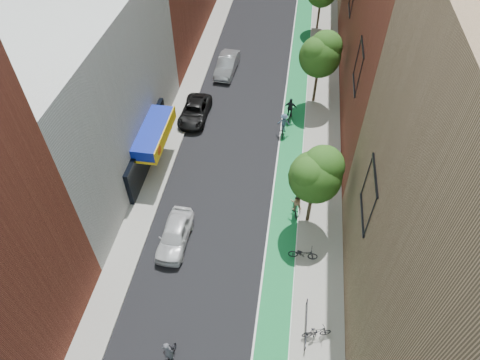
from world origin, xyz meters
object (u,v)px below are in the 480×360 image
at_px(parked_car_silver, 227,65).
at_px(cyclist_lead, 169,357).
at_px(parked_car_white, 175,235).
at_px(parked_car_black, 195,111).
at_px(cyclist_lane_near, 296,204).
at_px(cyclist_lane_far, 284,126).
at_px(cyclist_lane_mid, 290,112).

xyz_separation_m(parked_car_silver, cyclist_lead, (1.69, -28.56, -0.10)).
relative_size(parked_car_white, parked_car_black, 0.90).
xyz_separation_m(parked_car_white, parked_car_black, (-1.60, 13.17, -0.07)).
bearing_deg(cyclist_lane_near, parked_car_silver, -76.80).
xyz_separation_m(cyclist_lane_near, cyclist_lane_far, (-1.50, 8.48, -0.10)).
distance_m(parked_car_white, parked_car_black, 13.27).
distance_m(cyclist_lead, cyclist_lane_far, 20.39).
relative_size(parked_car_silver, cyclist_lead, 2.30).
height_order(parked_car_black, cyclist_lane_far, cyclist_lane_far).
distance_m(cyclist_lane_mid, cyclist_lane_far, 1.98).
height_order(parked_car_black, cyclist_lane_near, cyclist_lane_near).
bearing_deg(parked_car_silver, cyclist_lane_far, -50.64).
height_order(cyclist_lead, cyclist_lane_near, cyclist_lane_near).
bearing_deg(cyclist_lane_mid, cyclist_lane_far, 83.17).
height_order(parked_car_white, cyclist_lead, cyclist_lead).
relative_size(parked_car_white, cyclist_lane_mid, 2.04).
xyz_separation_m(parked_car_silver, cyclist_lane_near, (7.74, -17.15, 0.15)).
bearing_deg(parked_car_silver, cyclist_lane_near, -62.08).
height_order(parked_car_silver, cyclist_lane_far, cyclist_lane_far).
height_order(parked_car_silver, cyclist_lead, cyclist_lead).
bearing_deg(cyclist_lead, cyclist_lane_near, -112.38).
relative_size(parked_car_black, cyclist_lane_far, 2.48).
bearing_deg(parked_car_white, cyclist_lane_mid, 65.94).
xyz_separation_m(parked_car_black, cyclist_lane_near, (9.30, -9.51, 0.27)).
distance_m(parked_car_silver, cyclist_lead, 28.61).
relative_size(parked_car_white, parked_car_silver, 0.91).
xyz_separation_m(parked_car_white, cyclist_lane_near, (7.70, 3.67, 0.20)).
distance_m(parked_car_black, cyclist_lead, 21.16).
bearing_deg(parked_car_black, parked_car_white, -82.05).
bearing_deg(cyclist_lane_mid, cyclist_lane_near, 101.05).
bearing_deg(cyclist_lead, parked_car_white, -72.41).
relative_size(cyclist_lane_near, cyclist_lane_mid, 0.98).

